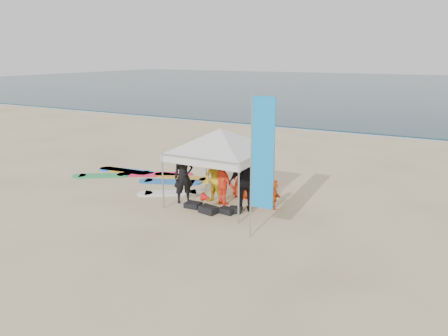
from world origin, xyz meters
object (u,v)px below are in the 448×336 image
object	(u,v)px
person_black_b	(246,183)
canopy_tent	(220,129)
person_seated	(274,194)
surfboard_spread	(147,177)
feather_flag	(262,155)
person_black_a	(184,177)
person_yellow	(215,180)
person_orange_b	(242,173)
marker_pennant	(206,197)
person_orange_a	(224,180)

from	to	relation	value
person_black_b	canopy_tent	world-z (taller)	canopy_tent
person_seated	surfboard_spread	distance (m)	5.87
feather_flag	person_seated	bearing A→B (deg)	103.82
person_black_a	surfboard_spread	xyz separation A→B (m)	(-2.93, 1.75, -0.85)
feather_flag	surfboard_spread	bearing A→B (deg)	152.73
person_yellow	canopy_tent	bearing A→B (deg)	62.65
person_black_a	person_orange_b	xyz separation A→B (m)	(1.47, 1.40, -0.03)
person_orange_b	marker_pennant	xyz separation A→B (m)	(-0.32, -1.89, -0.36)
feather_flag	marker_pennant	distance (m)	3.11
person_yellow	surfboard_spread	bearing A→B (deg)	172.03
person_orange_a	person_black_b	world-z (taller)	person_black_b
person_black_a	person_orange_b	bearing A→B (deg)	-1.15
canopy_tent	marker_pennant	world-z (taller)	canopy_tent
person_orange_a	person_seated	distance (m)	1.68
person_orange_a	person_orange_b	size ratio (longest dim) A/B	0.94
person_orange_b	feather_flag	xyz separation A→B (m)	(1.98, -2.94, 1.45)
canopy_tent	feather_flag	xyz separation A→B (m)	(2.35, -2.07, -0.18)
person_orange_b	surfboard_spread	bearing A→B (deg)	4.56
person_orange_a	person_black_b	distance (m)	0.95
person_orange_a	surfboard_spread	distance (m)	4.44
person_yellow	person_orange_b	size ratio (longest dim) A/B	0.94
person_black_a	person_yellow	distance (m)	1.05
canopy_tent	surfboard_spread	xyz separation A→B (m)	(-4.03, 1.22, -2.45)
person_yellow	feather_flag	bearing A→B (deg)	-26.40
person_seated	canopy_tent	xyz separation A→B (m)	(-1.76, -0.35, 2.01)
feather_flag	canopy_tent	bearing A→B (deg)	138.69
canopy_tent	person_orange_a	bearing A→B (deg)	-11.95
person_orange_b	canopy_tent	bearing A→B (deg)	75.90
person_orange_b	surfboard_spread	size ratio (longest dim) A/B	0.31
person_black_b	canopy_tent	size ratio (longest dim) A/B	0.48
person_orange_a	canopy_tent	size ratio (longest dim) A/B	0.43
person_yellow	person_black_b	world-z (taller)	person_black_b
person_black_b	person_orange_b	distance (m)	1.35
person_yellow	marker_pennant	bearing A→B (deg)	-67.00
person_orange_a	feather_flag	xyz separation A→B (m)	(2.19, -2.03, 1.50)
person_yellow	marker_pennant	distance (m)	0.94
person_black_a	person_black_b	size ratio (longest dim) A/B	0.97
person_yellow	person_seated	world-z (taller)	person_yellow
canopy_tent	feather_flag	size ratio (longest dim) A/B	0.97
canopy_tent	person_orange_b	bearing A→B (deg)	66.75
person_orange_a	feather_flag	world-z (taller)	feather_flag
person_orange_b	person_seated	bearing A→B (deg)	168.48
person_black_b	person_orange_b	xyz separation A→B (m)	(-0.69, 1.16, -0.05)
person_yellow	person_orange_b	xyz separation A→B (m)	(0.49, 1.02, 0.05)
person_black_b	person_black_a	bearing A→B (deg)	-21.99
person_black_a	person_black_b	xyz separation A→B (m)	(2.17, 0.24, 0.02)
person_orange_a	surfboard_spread	bearing A→B (deg)	6.76
person_black_b	canopy_tent	distance (m)	1.93
marker_pennant	person_black_b	bearing A→B (deg)	35.67
person_black_b	person_seated	world-z (taller)	person_black_b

